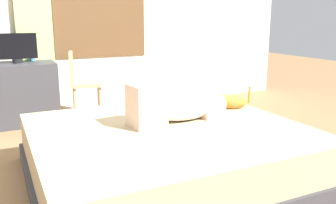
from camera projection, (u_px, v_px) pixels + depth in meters
ground_plane at (161, 177)px, 2.96m from camera, size 16.00×16.00×0.00m
back_wall_with_window at (82, 4)px, 4.86m from camera, size 6.40×0.14×2.90m
bed at (168, 152)px, 2.92m from camera, size 2.12×1.90×0.42m
person_lying at (176, 108)px, 3.01m from camera, size 0.94×0.35×0.34m
cat at (232, 102)px, 3.43m from camera, size 0.35×0.18×0.21m
desk at (18, 94)px, 4.36m from camera, size 0.90×0.56×0.74m
tv_monitor at (16, 48)px, 4.25m from camera, size 0.48×0.10×0.35m
cup at (32, 57)px, 4.49m from camera, size 0.08×0.08×0.09m
chair_by_desk at (80, 80)px, 4.49m from camera, size 0.45×0.45×0.86m
curtain_left at (34, 24)px, 4.54m from camera, size 0.44×0.06×2.37m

